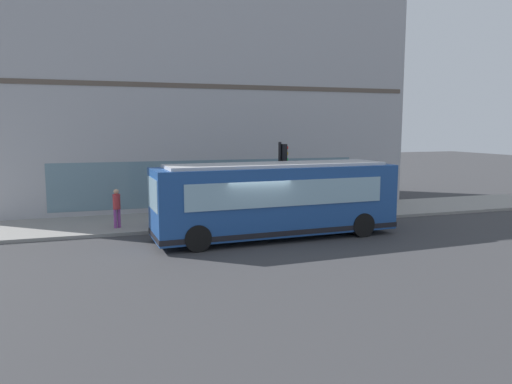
% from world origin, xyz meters
% --- Properties ---
extents(ground, '(120.00, 120.00, 0.00)m').
position_xyz_m(ground, '(0.00, 0.00, 0.00)').
color(ground, '#38383A').
extents(sidewalk_curb, '(4.54, 40.00, 0.15)m').
position_xyz_m(sidewalk_curb, '(4.87, 0.00, 0.07)').
color(sidewalk_curb, gray).
rests_on(sidewalk_curb, ground).
extents(building_corner, '(7.17, 23.32, 12.05)m').
position_xyz_m(building_corner, '(10.70, 0.00, 6.02)').
color(building_corner, '#A8A8AD').
rests_on(building_corner, ground).
extents(city_bus_nearside, '(2.99, 10.14, 3.07)m').
position_xyz_m(city_bus_nearside, '(0.42, -1.14, 1.55)').
color(city_bus_nearside, '#1E478C').
rests_on(city_bus_nearside, ground).
extents(traffic_light_near_corner, '(0.32, 0.49, 3.70)m').
position_xyz_m(traffic_light_near_corner, '(3.04, -2.42, 2.73)').
color(traffic_light_near_corner, black).
rests_on(traffic_light_near_corner, sidewalk_curb).
extents(fire_hydrant, '(0.35, 0.35, 0.74)m').
position_xyz_m(fire_hydrant, '(5.48, 0.02, 0.51)').
color(fire_hydrant, yellow).
rests_on(fire_hydrant, sidewalk_curb).
extents(pedestrian_near_building_entrance, '(0.32, 0.32, 1.57)m').
position_xyz_m(pedestrian_near_building_entrance, '(4.17, -0.31, 1.04)').
color(pedestrian_near_building_entrance, black).
rests_on(pedestrian_near_building_entrance, sidewalk_curb).
extents(pedestrian_walking_along_curb, '(0.32, 0.32, 1.59)m').
position_xyz_m(pedestrian_walking_along_curb, '(6.43, -0.56, 1.06)').
color(pedestrian_walking_along_curb, '#3F8C4C').
rests_on(pedestrian_walking_along_curb, sidewalk_curb).
extents(pedestrian_near_hydrant, '(0.32, 0.32, 1.71)m').
position_xyz_m(pedestrian_near_hydrant, '(3.72, 5.03, 1.14)').
color(pedestrian_near_hydrant, '#8C3F8C').
rests_on(pedestrian_near_hydrant, sidewalk_curb).
extents(newspaper_vending_box, '(0.44, 0.43, 0.90)m').
position_xyz_m(newspaper_vending_box, '(3.73, 3.30, 0.60)').
color(newspaper_vending_box, '#263F99').
rests_on(newspaper_vending_box, sidewalk_curb).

